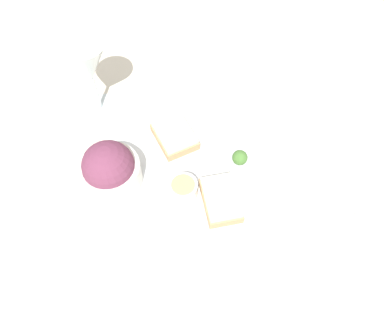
{
  "coord_description": "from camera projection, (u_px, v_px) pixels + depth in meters",
  "views": [
    {
      "loc": [
        -0.32,
        0.15,
        0.6
      ],
      "look_at": [
        0.0,
        0.0,
        0.03
      ],
      "focal_mm": 35.0,
      "sensor_mm": 36.0,
      "label": 1
    }
  ],
  "objects": [
    {
      "name": "ground_plane",
      "position": [
        192.0,
        174.0,
        0.69
      ],
      "size": [
        4.0,
        4.0,
        0.0
      ],
      "primitive_type": "plane",
      "color": "beige"
    },
    {
      "name": "dinner_plate",
      "position": [
        192.0,
        172.0,
        0.69
      ],
      "size": [
        0.34,
        0.34,
        0.01
      ],
      "color": "silver",
      "rests_on": "ground_plane"
    },
    {
      "name": "salad_bowl",
      "position": [
        110.0,
        169.0,
        0.64
      ],
      "size": [
        0.11,
        0.11,
        0.09
      ],
      "color": "silver",
      "rests_on": "dinner_plate"
    },
    {
      "name": "sauce_ramekin",
      "position": [
        183.0,
        188.0,
        0.64
      ],
      "size": [
        0.05,
        0.05,
        0.03
      ],
      "color": "white",
      "rests_on": "dinner_plate"
    },
    {
      "name": "cheese_toast_near",
      "position": [
        174.0,
        136.0,
        0.71
      ],
      "size": [
        0.09,
        0.07,
        0.03
      ],
      "color": "tan",
      "rests_on": "dinner_plate"
    },
    {
      "name": "cheese_toast_far",
      "position": [
        221.0,
        199.0,
        0.64
      ],
      "size": [
        0.1,
        0.08,
        0.03
      ],
      "color": "tan",
      "rests_on": "dinner_plate"
    },
    {
      "name": "wine_glass",
      "position": [
        88.0,
        65.0,
        0.68
      ],
      "size": [
        0.08,
        0.08,
        0.16
      ],
      "color": "silver",
      "rests_on": "ground_plane"
    },
    {
      "name": "garnish",
      "position": [
        240.0,
        158.0,
        0.68
      ],
      "size": [
        0.03,
        0.03,
        0.03
      ],
      "color": "#477533",
      "rests_on": "dinner_plate"
    },
    {
      "name": "napkin",
      "position": [
        335.0,
        258.0,
        0.61
      ],
      "size": [
        0.15,
        0.18,
        0.01
      ],
      "color": "white",
      "rests_on": "ground_plane"
    },
    {
      "name": "fork",
      "position": [
        187.0,
        64.0,
        0.85
      ],
      "size": [
        0.07,
        0.17,
        0.01
      ],
      "color": "silver",
      "rests_on": "ground_plane"
    }
  ]
}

